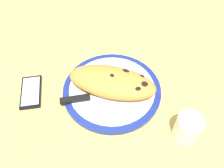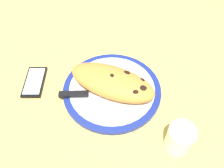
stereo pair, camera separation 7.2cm
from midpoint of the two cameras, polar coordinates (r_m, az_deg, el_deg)
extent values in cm
cube|color=#DBB756|center=(76.17, -2.70, -2.61)|extent=(150.00, 150.00, 3.00)
cylinder|color=navy|center=(74.41, -2.77, -1.61)|extent=(31.86, 31.86, 1.39)
cylinder|color=white|center=(73.74, -2.79, -1.22)|extent=(27.74, 27.74, 0.30)
ellipsoid|color=orange|center=(71.24, -2.69, 0.42)|extent=(29.45, 16.52, 6.18)
ellipsoid|color=black|center=(68.32, 4.91, -0.23)|extent=(3.48, 3.24, 0.97)
ellipsoid|color=black|center=(70.48, 4.52, 1.69)|extent=(2.11, 1.95, 0.63)
ellipsoid|color=black|center=(70.77, 0.45, 2.82)|extent=(3.14, 2.99, 0.91)
ellipsoid|color=black|center=(67.20, 3.30, -1.26)|extent=(2.83, 2.57, 0.81)
ellipsoid|color=black|center=(69.35, -3.18, 1.89)|extent=(3.72, 3.46, 1.04)
cube|color=silver|center=(77.07, 2.08, 2.35)|extent=(12.03, 3.23, 0.40)
cube|color=silver|center=(80.21, -2.72, 4.83)|extent=(4.35, 2.93, 0.40)
cube|color=silver|center=(71.79, -3.32, -2.86)|extent=(11.41, 8.48, 0.40)
cube|color=black|center=(71.77, -12.07, -3.91)|extent=(8.82, 6.89, 1.20)
cube|color=black|center=(79.85, -22.01, -2.01)|extent=(12.36, 14.25, 1.00)
cube|color=silver|center=(79.42, -22.13, -1.76)|extent=(10.71, 12.43, 0.16)
cylinder|color=silver|center=(65.37, 15.37, -10.70)|extent=(7.11, 7.11, 8.17)
cylinder|color=silver|center=(67.47, 14.93, -11.68)|extent=(6.54, 6.54, 2.89)
camera|label=1|loc=(0.04, -92.87, -3.58)|focal=36.60mm
camera|label=2|loc=(0.04, 87.13, 3.58)|focal=36.60mm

